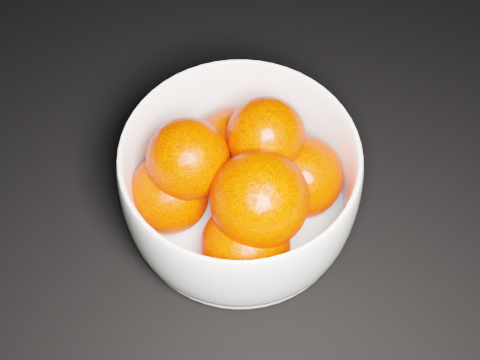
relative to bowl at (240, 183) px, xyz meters
The scene contains 3 objects.
ground 0.22m from the bowl, 72.36° to the left, with size 3.00×3.00×0.00m, color black.
bowl is the anchor object (origin of this frame).
orange_pile 0.02m from the bowl, 55.57° to the right, with size 0.16×0.16×0.12m.
Camera 1 is at (0.10, -0.46, 0.55)m, focal length 50.00 mm.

